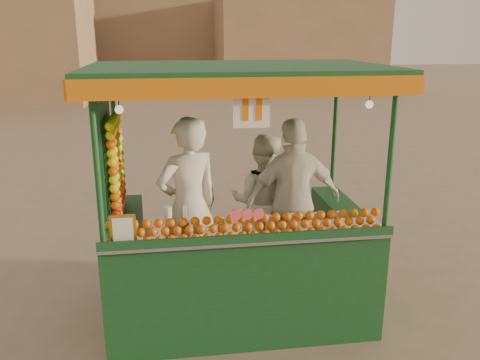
{
  "coord_description": "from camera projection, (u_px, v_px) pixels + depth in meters",
  "views": [
    {
      "loc": [
        -0.42,
        -4.9,
        3.07
      ],
      "look_at": [
        0.33,
        0.23,
        1.54
      ],
      "focal_mm": 37.16,
      "sensor_mm": 36.0,
      "label": 1
    }
  ],
  "objects": [
    {
      "name": "vendor_middle",
      "position": [
        263.0,
        202.0,
        5.92
      ],
      "size": [
        0.97,
        0.87,
        1.64
      ],
      "rotation": [
        0.0,
        0.0,
        2.77
      ],
      "color": "silver",
      "rests_on": "ground"
    },
    {
      "name": "juice_cart",
      "position": [
        232.0,
        242.0,
        5.4
      ],
      "size": [
        3.05,
        1.97,
        2.77
      ],
      "color": "#113E1D",
      "rests_on": "ground"
    },
    {
      "name": "vendor_left",
      "position": [
        189.0,
        207.0,
        5.3
      ],
      "size": [
        0.84,
        0.71,
        1.95
      ],
      "rotation": [
        0.0,
        0.0,
        3.54
      ],
      "color": "beige",
      "rests_on": "ground"
    },
    {
      "name": "ground",
      "position": [
        214.0,
        318.0,
        5.58
      ],
      "size": [
        90.0,
        90.0,
        0.0
      ],
      "primitive_type": "plane",
      "color": "#706550",
      "rests_on": "ground"
    },
    {
      "name": "vendor_right",
      "position": [
        294.0,
        201.0,
        5.6
      ],
      "size": [
        1.14,
        0.57,
        1.88
      ],
      "rotation": [
        0.0,
        0.0,
        3.24
      ],
      "color": "silver",
      "rests_on": "ground"
    },
    {
      "name": "building_right",
      "position": [
        295.0,
        44.0,
        28.61
      ],
      "size": [
        9.0,
        6.0,
        5.0
      ],
      "primitive_type": "cube",
      "color": "#957055",
      "rests_on": "ground"
    },
    {
      "name": "building_center",
      "position": [
        141.0,
        27.0,
        32.79
      ],
      "size": [
        14.0,
        7.0,
        7.0
      ],
      "primitive_type": "cube",
      "color": "#957055",
      "rests_on": "ground"
    }
  ]
}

